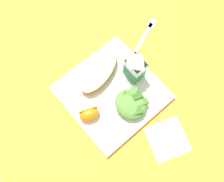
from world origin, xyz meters
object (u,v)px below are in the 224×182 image
white_plate (112,93)px  orange_wedge_front (89,114)px  cheesy_pizza_bread (99,72)px  green_salad_pile (131,104)px  milk_carton (134,66)px  paper_napkin (167,139)px  metal_fork (144,37)px

white_plate → orange_wedge_front: (0.01, -0.10, 0.03)m
cheesy_pizza_bread → green_salad_pile: bearing=2.5°
white_plate → milk_carton: milk_carton is taller
white_plate → paper_napkin: (0.22, 0.03, -0.01)m
green_salad_pile → white_plate: bearing=-168.6°
white_plate → cheesy_pizza_bread: size_ratio=1.51×
white_plate → orange_wedge_front: bearing=-83.1°
orange_wedge_front → metal_fork: size_ratio=0.38×
green_salad_pile → metal_fork: 0.25m
orange_wedge_front → metal_fork: 0.33m
cheesy_pizza_bread → orange_wedge_front: bearing=-52.1°
white_plate → cheesy_pizza_bread: bearing=173.6°
cheesy_pizza_bread → orange_wedge_front: size_ratio=2.69×
cheesy_pizza_bread → orange_wedge_front: orange_wedge_front is taller
white_plate → milk_carton: bearing=92.7°
white_plate → paper_napkin: white_plate is taller
orange_wedge_front → paper_napkin: orange_wedge_front is taller
white_plate → paper_napkin: 0.22m
white_plate → green_salad_pile: size_ratio=2.80×
milk_carton → orange_wedge_front: (0.02, -0.19, -0.04)m
milk_carton → metal_fork: size_ratio=0.60×
green_salad_pile → metal_fork: green_salad_pile is taller
white_plate → green_salad_pile: green_salad_pile is taller
cheesy_pizza_bread → green_salad_pile: green_salad_pile is taller
green_salad_pile → milk_carton: 0.11m
cheesy_pizza_bread → metal_fork: (-0.01, 0.21, -0.03)m
green_salad_pile → paper_napkin: 0.15m
cheesy_pizza_bread → orange_wedge_front: 0.14m
milk_carton → metal_fork: 0.16m
white_plate → metal_fork: bearing=110.9°
green_salad_pile → orange_wedge_front: size_ratio=1.45×
orange_wedge_front → metal_fork: orange_wedge_front is taller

